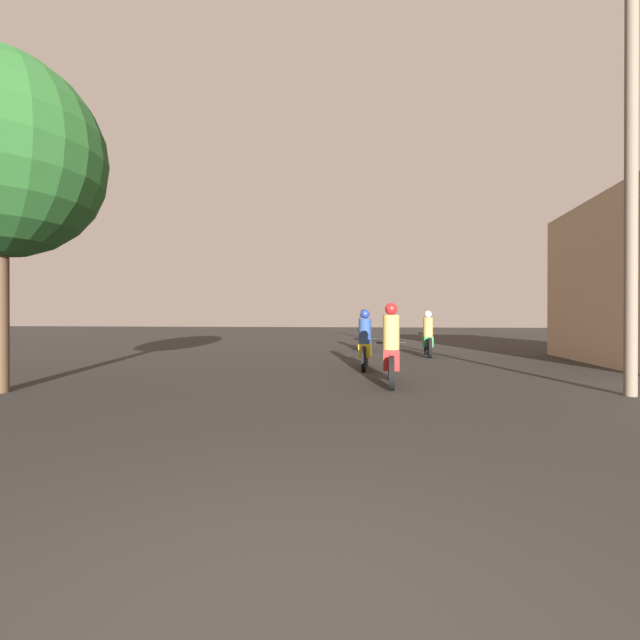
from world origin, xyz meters
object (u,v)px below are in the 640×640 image
Objects in this scene: motorcycle_yellow at (365,345)px; motorcycle_green at (428,338)px; motorcycle_red at (391,352)px; motorcycle_black at (364,334)px; utility_pole_near at (631,159)px.

motorcycle_green reaches higher than motorcycle_yellow.
motorcycle_black reaches higher than motorcycle_red.
motorcycle_yellow is 0.95× the size of motorcycle_black.
motorcycle_yellow is 0.26× the size of utility_pole_near.
motorcycle_red is 0.99× the size of motorcycle_yellow.
motorcycle_yellow is at bearing -117.68° from motorcycle_green.
motorcycle_yellow is 6.54m from utility_pole_near.
motorcycle_black is 11.17m from utility_pole_near.
motorcycle_black is at bearing 97.51° from motorcycle_red.
motorcycle_black is at bearing 117.55° from utility_pole_near.
motorcycle_red is at bearing -77.40° from motorcycle_yellow.
motorcycle_yellow is at bearing 145.05° from utility_pole_near.
motorcycle_black reaches higher than motorcycle_yellow.
motorcycle_yellow is at bearing -87.10° from motorcycle_black.
motorcycle_black is (-2.30, 2.29, 0.04)m from motorcycle_green.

